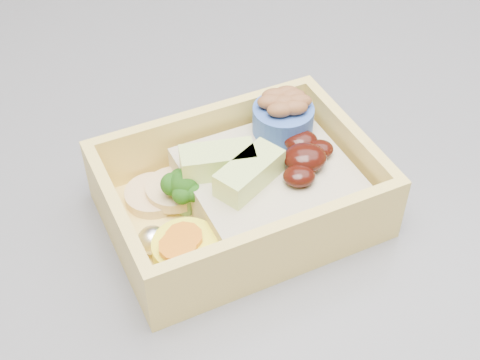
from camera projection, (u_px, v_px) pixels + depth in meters
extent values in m
cube|color=#38383D|center=(352.00, 94.00, 0.58)|extent=(1.24, 0.84, 0.04)
cube|color=#F7D466|center=(240.00, 212.00, 0.44)|extent=(0.20, 0.17, 0.01)
cube|color=#F7D466|center=(204.00, 133.00, 0.46)|extent=(0.16, 0.06, 0.04)
cube|color=#F7D466|center=(282.00, 247.00, 0.39)|extent=(0.16, 0.06, 0.04)
cube|color=#F7D466|center=(348.00, 149.00, 0.45)|extent=(0.04, 0.10, 0.04)
cube|color=#F7D466|center=(119.00, 226.00, 0.40)|extent=(0.04, 0.10, 0.04)
cube|color=tan|center=(268.00, 184.00, 0.44)|extent=(0.13, 0.12, 0.03)
ellipsoid|color=black|center=(305.00, 158.00, 0.42)|extent=(0.03, 0.03, 0.02)
ellipsoid|color=black|center=(301.00, 141.00, 0.44)|extent=(0.03, 0.03, 0.01)
ellipsoid|color=black|center=(299.00, 176.00, 0.42)|extent=(0.03, 0.02, 0.01)
ellipsoid|color=black|center=(319.00, 149.00, 0.43)|extent=(0.02, 0.02, 0.01)
cube|color=#CEED7C|center=(249.00, 173.00, 0.41)|extent=(0.05, 0.05, 0.02)
cube|color=#CEED7C|center=(218.00, 161.00, 0.42)|extent=(0.05, 0.02, 0.02)
cylinder|color=#69934F|center=(186.00, 202.00, 0.43)|extent=(0.01, 0.01, 0.02)
sphere|color=#1D5112|center=(184.00, 184.00, 0.42)|extent=(0.02, 0.02, 0.02)
sphere|color=#1D5112|center=(193.00, 178.00, 0.43)|extent=(0.02, 0.02, 0.02)
sphere|color=#1D5112|center=(172.00, 184.00, 0.42)|extent=(0.02, 0.02, 0.02)
sphere|color=#1D5112|center=(192.00, 192.00, 0.42)|extent=(0.01, 0.01, 0.01)
sphere|color=#1D5112|center=(182.00, 194.00, 0.42)|extent=(0.01, 0.01, 0.01)
sphere|color=#1D5112|center=(179.00, 178.00, 0.43)|extent=(0.01, 0.01, 0.01)
cylinder|color=yellow|center=(187.00, 253.00, 0.40)|extent=(0.04, 0.04, 0.02)
cylinder|color=orange|center=(184.00, 237.00, 0.39)|extent=(0.02, 0.02, 0.00)
cylinder|color=orange|center=(178.00, 247.00, 0.39)|extent=(0.02, 0.02, 0.00)
cylinder|color=#DBAC7E|center=(153.00, 195.00, 0.44)|extent=(0.04, 0.04, 0.01)
cylinder|color=#DBAC7E|center=(174.00, 190.00, 0.44)|extent=(0.04, 0.04, 0.01)
ellipsoid|color=silver|center=(190.00, 169.00, 0.45)|extent=(0.02, 0.02, 0.02)
ellipsoid|color=silver|center=(152.00, 240.00, 0.41)|extent=(0.02, 0.02, 0.02)
cylinder|color=#355BB7|center=(283.00, 119.00, 0.45)|extent=(0.04, 0.04, 0.02)
ellipsoid|color=brown|center=(284.00, 103.00, 0.44)|extent=(0.02, 0.02, 0.01)
ellipsoid|color=brown|center=(292.00, 96.00, 0.44)|extent=(0.02, 0.02, 0.01)
ellipsoid|color=brown|center=(271.00, 102.00, 0.44)|extent=(0.02, 0.02, 0.01)
ellipsoid|color=brown|center=(294.00, 107.00, 0.44)|extent=(0.02, 0.02, 0.01)
ellipsoid|color=brown|center=(280.00, 110.00, 0.43)|extent=(0.02, 0.02, 0.01)
ellipsoid|color=brown|center=(298.00, 101.00, 0.44)|extent=(0.02, 0.02, 0.01)
ellipsoid|color=brown|center=(275.00, 96.00, 0.45)|extent=(0.02, 0.02, 0.01)
ellipsoid|color=brown|center=(287.00, 93.00, 0.45)|extent=(0.02, 0.02, 0.01)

